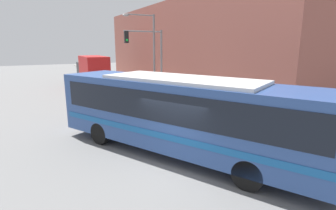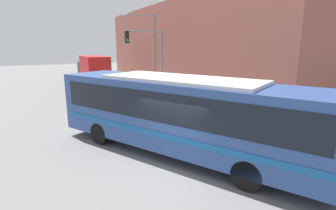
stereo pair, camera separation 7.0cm
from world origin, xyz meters
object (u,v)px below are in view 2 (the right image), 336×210
(fire_hydrant, at_px, (212,111))
(city_bus, at_px, (180,111))
(parking_meter, at_px, (180,92))
(pedestrian_near_corner, at_px, (191,90))
(pedestrian_mid_block, at_px, (170,87))
(delivery_truck, at_px, (93,70))
(traffic_light_pole, at_px, (150,52))
(street_lamp, at_px, (151,47))

(fire_hydrant, bearing_deg, city_bus, -139.74)
(parking_meter, height_order, pedestrian_near_corner, pedestrian_near_corner)
(city_bus, distance_m, pedestrian_mid_block, 11.44)
(delivery_truck, bearing_deg, pedestrian_near_corner, -68.48)
(city_bus, xyz_separation_m, pedestrian_near_corner, (5.72, 8.19, -0.83))
(traffic_light_pole, height_order, pedestrian_mid_block, traffic_light_pole)
(city_bus, distance_m, pedestrian_near_corner, 10.02)
(pedestrian_mid_block, bearing_deg, delivery_truck, 111.97)
(delivery_truck, distance_m, street_lamp, 8.95)
(traffic_light_pole, distance_m, street_lamp, 1.85)
(delivery_truck, xyz_separation_m, parking_meter, (3.58, -12.77, -0.73))
(city_bus, height_order, pedestrian_mid_block, city_bus)
(fire_hydrant, bearing_deg, traffic_light_pole, 97.48)
(traffic_light_pole, distance_m, parking_meter, 4.43)
(city_bus, height_order, fire_hydrant, city_bus)
(delivery_truck, distance_m, traffic_light_pole, 10.10)
(fire_hydrant, relative_size, traffic_light_pole, 0.13)
(delivery_truck, relative_size, traffic_light_pole, 1.31)
(city_bus, distance_m, delivery_truck, 20.50)
(fire_hydrant, bearing_deg, pedestrian_mid_block, 85.21)
(traffic_light_pole, bearing_deg, fire_hydrant, -82.52)
(parking_meter, height_order, street_lamp, street_lamp)
(traffic_light_pole, bearing_deg, pedestrian_mid_block, -25.30)
(street_lamp, height_order, pedestrian_near_corner, street_lamp)
(parking_meter, xyz_separation_m, pedestrian_near_corner, (1.27, 0.48, -0.02))
(traffic_light_pole, distance_m, pedestrian_near_corner, 4.57)
(city_bus, xyz_separation_m, delivery_truck, (0.87, 20.48, -0.08))
(traffic_light_pole, distance_m, pedestrian_mid_block, 3.34)
(traffic_light_pole, bearing_deg, pedestrian_near_corner, -51.42)
(traffic_light_pole, bearing_deg, street_lamp, 64.35)
(street_lamp, height_order, pedestrian_mid_block, street_lamp)
(pedestrian_mid_block, bearing_deg, parking_meter, -102.06)
(fire_hydrant, bearing_deg, parking_meter, 90.00)
(fire_hydrant, xyz_separation_m, street_lamp, (-0.16, 8.83, 3.80))
(city_bus, bearing_deg, fire_hydrant, 13.28)
(city_bus, relative_size, delivery_truck, 1.61)
(city_bus, xyz_separation_m, parking_meter, (4.45, 7.71, -0.81))
(delivery_truck, xyz_separation_m, pedestrian_mid_block, (4.12, -10.22, -0.77))
(parking_meter, bearing_deg, city_bus, -119.98)
(delivery_truck, height_order, traffic_light_pole, traffic_light_pole)
(fire_hydrant, distance_m, pedestrian_near_corner, 4.63)
(parking_meter, distance_m, pedestrian_mid_block, 2.60)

